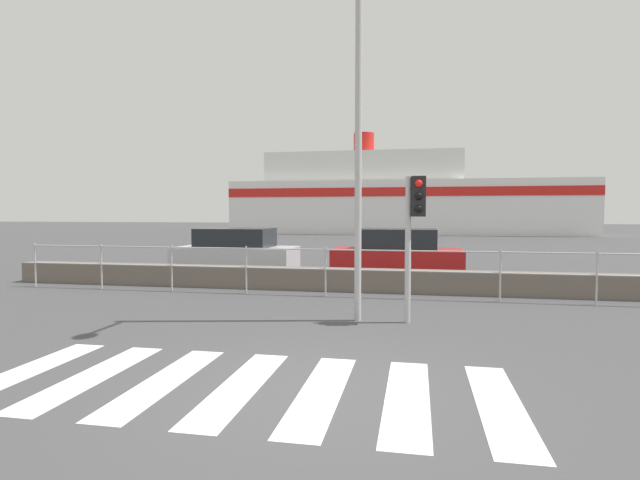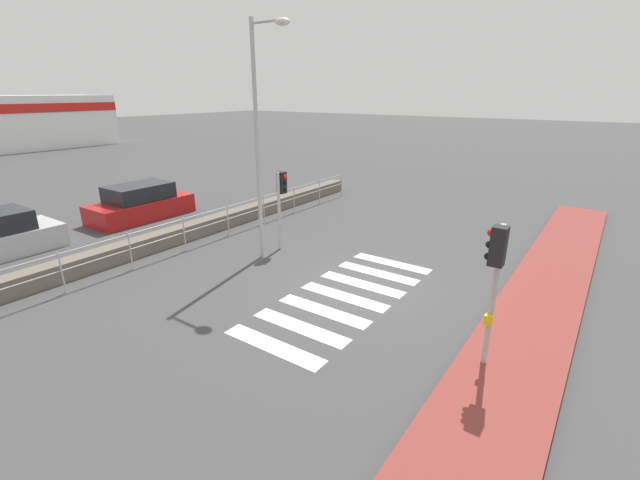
{
  "view_description": "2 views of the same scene",
  "coord_description": "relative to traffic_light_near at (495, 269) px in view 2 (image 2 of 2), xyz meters",
  "views": [
    {
      "loc": [
        1.07,
        -5.09,
        1.91
      ],
      "look_at": [
        -0.3,
        2.0,
        1.5
      ],
      "focal_mm": 28.0,
      "sensor_mm": 36.0,
      "label": 1
    },
    {
      "loc": [
        -9.07,
        -5.05,
        4.87
      ],
      "look_at": [
        -0.43,
        1.0,
        1.2
      ],
      "focal_mm": 24.0,
      "sensor_mm": 36.0,
      "label": 2
    }
  ],
  "objects": [
    {
      "name": "ground_plane",
      "position": [
        1.89,
        3.65,
        -2.02
      ],
      "size": [
        160.0,
        160.0,
        0.0
      ],
      "primitive_type": "plane",
      "color": "#424244"
    },
    {
      "name": "sidewalk_brick",
      "position": [
        1.89,
        -0.45,
        -1.96
      ],
      "size": [
        24.0,
        1.8,
        0.12
      ],
      "color": "brown",
      "rests_on": "ground_plane"
    },
    {
      "name": "crosswalk",
      "position": [
        1.09,
        3.65,
        -2.02
      ],
      "size": [
        5.85,
        2.4,
        0.01
      ],
      "color": "silver",
      "rests_on": "ground_plane"
    },
    {
      "name": "seawall",
      "position": [
        1.89,
        10.47,
        -1.76
      ],
      "size": [
        18.82,
        0.55,
        0.53
      ],
      "color": "#6B6056",
      "rests_on": "ground_plane"
    },
    {
      "name": "harbor_fence",
      "position": [
        1.89,
        9.6,
        -1.29
      ],
      "size": [
        16.98,
        0.04,
        1.11
      ],
      "color": "#B2B2B5",
      "rests_on": "ground_plane"
    },
    {
      "name": "traffic_light_near",
      "position": [
        0.0,
        0.0,
        0.0
      ],
      "size": [
        0.34,
        0.32,
        2.8
      ],
      "color": "#B2B2B5",
      "rests_on": "ground_plane"
    },
    {
      "name": "traffic_light_far",
      "position": [
        2.93,
        7.18,
        -0.18
      ],
      "size": [
        0.34,
        0.32,
        2.51
      ],
      "color": "#B2B2B5",
      "rests_on": "ground_plane"
    },
    {
      "name": "streetlamp",
      "position": [
        1.96,
        6.96,
        2.1
      ],
      "size": [
        0.32,
        1.32,
        6.71
      ],
      "color": "#B2B2B5",
      "rests_on": "ground_plane"
    },
    {
      "name": "parked_car_red",
      "position": [
        2.38,
        14.13,
        -1.43
      ],
      "size": [
        3.95,
        1.81,
        1.39
      ],
      "color": "#B21919",
      "rests_on": "ground_plane"
    }
  ]
}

